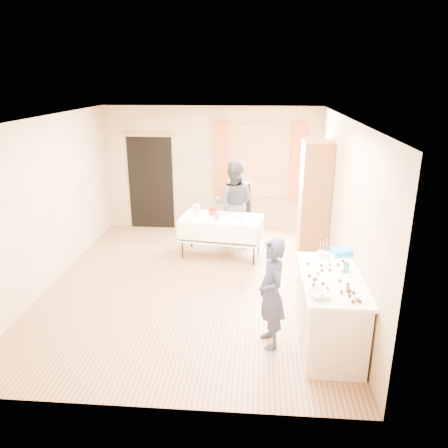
# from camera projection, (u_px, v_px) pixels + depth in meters

# --- Properties ---
(floor) EXTENTS (4.50, 5.50, 0.02)m
(floor) POSITION_uv_depth(u_px,v_px,m) (194.00, 285.00, 6.98)
(floor) COLOR #9E7047
(floor) RESTS_ON ground
(ceiling) EXTENTS (4.50, 5.50, 0.02)m
(ceiling) POSITION_uv_depth(u_px,v_px,m) (190.00, 117.00, 6.14)
(ceiling) COLOR white
(ceiling) RESTS_ON floor
(wall_back) EXTENTS (4.50, 0.02, 2.60)m
(wall_back) POSITION_uv_depth(u_px,v_px,m) (211.00, 170.00, 9.17)
(wall_back) COLOR tan
(wall_back) RESTS_ON floor
(wall_front) EXTENTS (4.50, 0.02, 2.60)m
(wall_front) POSITION_uv_depth(u_px,v_px,m) (147.00, 292.00, 3.96)
(wall_front) COLOR tan
(wall_front) RESTS_ON floor
(wall_left) EXTENTS (0.02, 5.50, 2.60)m
(wall_left) POSITION_uv_depth(u_px,v_px,m) (47.00, 203.00, 6.73)
(wall_left) COLOR tan
(wall_left) RESTS_ON floor
(wall_right) EXTENTS (0.02, 5.50, 2.60)m
(wall_right) POSITION_uv_depth(u_px,v_px,m) (344.00, 210.00, 6.39)
(wall_right) COLOR tan
(wall_right) RESTS_ON floor
(window_frame) EXTENTS (1.32, 0.06, 1.52)m
(window_frame) POSITION_uv_depth(u_px,v_px,m) (259.00, 161.00, 8.99)
(window_frame) COLOR olive
(window_frame) RESTS_ON wall_back
(window_pane) EXTENTS (1.20, 0.02, 1.40)m
(window_pane) POSITION_uv_depth(u_px,v_px,m) (259.00, 161.00, 8.98)
(window_pane) COLOR white
(window_pane) RESTS_ON wall_back
(curtain_left) EXTENTS (0.28, 0.06, 1.65)m
(curtain_left) POSITION_uv_depth(u_px,v_px,m) (221.00, 161.00, 9.00)
(curtain_left) COLOR #B04727
(curtain_left) RESTS_ON wall_back
(curtain_right) EXTENTS (0.28, 0.06, 1.65)m
(curtain_right) POSITION_uv_depth(u_px,v_px,m) (298.00, 162.00, 8.89)
(curtain_right) COLOR #B04727
(curtain_right) RESTS_ON wall_back
(doorway) EXTENTS (0.95, 0.04, 2.00)m
(doorway) POSITION_uv_depth(u_px,v_px,m) (151.00, 183.00, 9.33)
(doorway) COLOR black
(doorway) RESTS_ON floor
(door_lintel) EXTENTS (1.05, 0.06, 0.08)m
(door_lintel) POSITION_uv_depth(u_px,v_px,m) (148.00, 135.00, 8.98)
(door_lintel) COLOR olive
(door_lintel) RESTS_ON wall_back
(cabinet) EXTENTS (0.50, 0.60, 2.13)m
(cabinet) POSITION_uv_depth(u_px,v_px,m) (314.00, 201.00, 7.71)
(cabinet) COLOR brown
(cabinet) RESTS_ON floor
(counter) EXTENTS (0.71, 1.51, 0.91)m
(counter) POSITION_uv_depth(u_px,v_px,m) (329.00, 311.00, 5.31)
(counter) COLOR beige
(counter) RESTS_ON floor
(party_table) EXTENTS (1.56, 0.94, 0.75)m
(party_table) POSITION_uv_depth(u_px,v_px,m) (221.00, 233.00, 7.96)
(party_table) COLOR black
(party_table) RESTS_ON floor
(chair) EXTENTS (0.59, 0.59, 1.12)m
(chair) POSITION_uv_depth(u_px,v_px,m) (237.00, 221.00, 8.96)
(chair) COLOR black
(chair) RESTS_ON floor
(girl) EXTENTS (0.68, 0.59, 1.39)m
(girl) POSITION_uv_depth(u_px,v_px,m) (271.00, 293.00, 5.22)
(girl) COLOR #242746
(girl) RESTS_ON floor
(woman) EXTENTS (0.88, 0.73, 1.66)m
(woman) POSITION_uv_depth(u_px,v_px,m) (234.00, 204.00, 8.42)
(woman) COLOR black
(woman) RESTS_ON floor
(soda_can) EXTENTS (0.08, 0.08, 0.12)m
(soda_can) POSITION_uv_depth(u_px,v_px,m) (346.00, 267.00, 5.27)
(soda_can) COLOR #168046
(soda_can) RESTS_ON counter
(mixing_bowl) EXTENTS (0.40, 0.40, 0.06)m
(mixing_bowl) POSITION_uv_depth(u_px,v_px,m) (319.00, 294.00, 4.69)
(mixing_bowl) COLOR white
(mixing_bowl) RESTS_ON counter
(foam_block) EXTENTS (0.18, 0.15, 0.08)m
(foam_block) POSITION_uv_depth(u_px,v_px,m) (323.00, 255.00, 5.69)
(foam_block) COLOR white
(foam_block) RESTS_ON counter
(blue_basket) EXTENTS (0.34, 0.28, 0.08)m
(blue_basket) POSITION_uv_depth(u_px,v_px,m) (343.00, 252.00, 5.79)
(blue_basket) COLOR #188EF1
(blue_basket) RESTS_ON counter
(pitcher) EXTENTS (0.12, 0.12, 0.22)m
(pitcher) POSITION_uv_depth(u_px,v_px,m) (197.00, 211.00, 7.85)
(pitcher) COLOR silver
(pitcher) RESTS_ON party_table
(cup_red) EXTENTS (0.23, 0.23, 0.12)m
(cup_red) POSITION_uv_depth(u_px,v_px,m) (213.00, 212.00, 7.94)
(cup_red) COLOR red
(cup_red) RESTS_ON party_table
(cup_rainbow) EXTENTS (0.18, 0.18, 0.12)m
(cup_rainbow) POSITION_uv_depth(u_px,v_px,m) (217.00, 216.00, 7.70)
(cup_rainbow) COLOR red
(cup_rainbow) RESTS_ON party_table
(small_bowl) EXTENTS (0.25, 0.25, 0.05)m
(small_bowl) POSITION_uv_depth(u_px,v_px,m) (239.00, 215.00, 7.90)
(small_bowl) COLOR white
(small_bowl) RESTS_ON party_table
(pastry_tray) EXTENTS (0.31, 0.24, 0.02)m
(pastry_tray) POSITION_uv_depth(u_px,v_px,m) (246.00, 220.00, 7.66)
(pastry_tray) COLOR white
(pastry_tray) RESTS_ON party_table
(bottle) EXTENTS (0.10, 0.10, 0.15)m
(bottle) POSITION_uv_depth(u_px,v_px,m) (193.00, 208.00, 8.13)
(bottle) COLOR white
(bottle) RESTS_ON party_table
(cake_balls) EXTENTS (0.53, 1.10, 0.04)m
(cake_balls) POSITION_uv_depth(u_px,v_px,m) (335.00, 281.00, 5.01)
(cake_balls) COLOR #3F2314
(cake_balls) RESTS_ON counter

